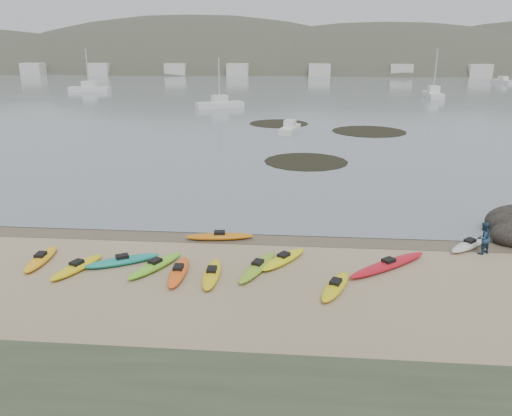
# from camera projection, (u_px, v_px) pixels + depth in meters

# --- Properties ---
(ground) EXTENTS (600.00, 600.00, 0.00)m
(ground) POSITION_uv_depth(u_px,v_px,m) (256.00, 235.00, 26.29)
(ground) COLOR tan
(ground) RESTS_ON ground
(wet_sand) EXTENTS (60.00, 60.00, 0.00)m
(wet_sand) POSITION_uv_depth(u_px,v_px,m) (255.00, 237.00, 26.00)
(wet_sand) COLOR brown
(wet_sand) RESTS_ON ground
(water) EXTENTS (1200.00, 1200.00, 0.00)m
(water) POSITION_uv_depth(u_px,v_px,m) (298.00, 62.00, 310.46)
(water) COLOR slate
(water) RESTS_ON ground
(kayaks) EXTENTS (21.97, 7.97, 0.34)m
(kayaks) POSITION_uv_depth(u_px,v_px,m) (235.00, 262.00, 22.60)
(kayaks) COLOR yellow
(kayaks) RESTS_ON ground
(person_east) EXTENTS (0.97, 0.92, 1.58)m
(person_east) POSITION_uv_depth(u_px,v_px,m) (483.00, 238.00, 23.72)
(person_east) COLOR navy
(person_east) RESTS_ON ground
(kelp_mats) EXTENTS (18.75, 29.18, 0.04)m
(kelp_mats) POSITION_uv_depth(u_px,v_px,m) (322.00, 135.00, 55.44)
(kelp_mats) COLOR black
(kelp_mats) RESTS_ON water
(moored_boats) EXTENTS (105.67, 90.62, 1.23)m
(moored_boats) POSITION_uv_depth(u_px,v_px,m) (302.00, 93.00, 99.40)
(moored_boats) COLOR silver
(moored_boats) RESTS_ON ground
(far_hills) EXTENTS (550.00, 135.00, 80.00)m
(far_hills) POSITION_uv_depth(u_px,v_px,m) (388.00, 109.00, 211.69)
(far_hills) COLOR #384235
(far_hills) RESTS_ON ground
(far_town) EXTENTS (199.00, 5.00, 4.00)m
(far_town) POSITION_uv_depth(u_px,v_px,m) (313.00, 70.00, 162.52)
(far_town) COLOR beige
(far_town) RESTS_ON ground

